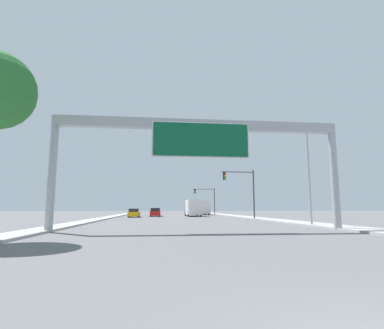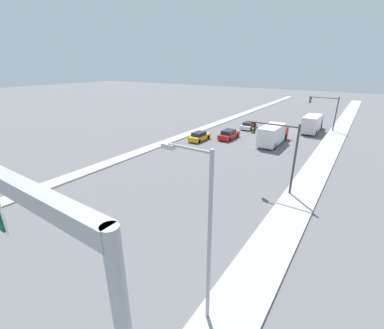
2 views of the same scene
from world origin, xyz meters
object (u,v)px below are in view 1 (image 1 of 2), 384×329
at_px(sign_gantry, 201,141).
at_px(car_mid_right, 156,212).
at_px(traffic_light_near_intersection, 244,186).
at_px(street_lamp_right, 305,167).
at_px(truck_box_primary, 202,208).
at_px(car_near_right, 134,213).
at_px(truck_box_secondary, 193,208).
at_px(traffic_light_mid_block, 207,196).
at_px(car_mid_center, 155,212).

bearing_deg(sign_gantry, car_mid_right, 94.63).
bearing_deg(traffic_light_near_intersection, street_lamp_right, -85.60).
bearing_deg(truck_box_primary, traffic_light_near_intersection, -86.11).
relative_size(car_near_right, truck_box_secondary, 0.51).
bearing_deg(street_lamp_right, truck_box_secondary, 101.89).
bearing_deg(traffic_light_mid_block, traffic_light_near_intersection, -89.47).
relative_size(sign_gantry, street_lamp_right, 2.34).
height_order(truck_box_secondary, street_lamp_right, street_lamp_right).
distance_m(car_mid_right, car_mid_center, 8.61).
bearing_deg(sign_gantry, car_mid_center, 95.77).
bearing_deg(truck_box_secondary, sign_gantry, -95.59).
bearing_deg(traffic_light_near_intersection, car_near_right, 145.47).
distance_m(car_mid_right, truck_box_primary, 11.37).
relative_size(car_mid_center, street_lamp_right, 0.54).
height_order(car_near_right, traffic_light_mid_block, traffic_light_mid_block).
bearing_deg(street_lamp_right, car_near_right, 122.87).
bearing_deg(car_mid_right, sign_gantry, -85.37).
height_order(car_mid_center, truck_box_secondary, truck_box_secondary).
relative_size(sign_gantry, car_near_right, 4.76).
bearing_deg(traffic_light_mid_block, truck_box_primary, -121.82).
bearing_deg(traffic_light_mid_block, car_mid_center, -128.07).
bearing_deg(traffic_light_near_intersection, car_mid_right, 118.08).
relative_size(sign_gantry, truck_box_primary, 2.42).
distance_m(traffic_light_mid_block, street_lamp_right, 45.52).
bearing_deg(traffic_light_mid_block, car_near_right, -129.24).
bearing_deg(car_near_right, traffic_light_mid_block, 50.76).
bearing_deg(street_lamp_right, car_mid_right, 109.33).
bearing_deg(truck_box_secondary, car_mid_center, -171.13).
relative_size(car_near_right, car_mid_right, 0.97).
bearing_deg(car_mid_center, car_mid_right, 90.00).
bearing_deg(car_near_right, car_mid_center, 46.22).
relative_size(sign_gantry, traffic_light_near_intersection, 3.00).
height_order(sign_gantry, truck_box_primary, sign_gantry).
bearing_deg(traffic_light_mid_block, car_mid_right, -150.55).
distance_m(car_mid_center, traffic_light_mid_block, 19.92).
distance_m(sign_gantry, car_mid_center, 35.26).
bearing_deg(car_near_right, truck_box_primary, 49.73).
distance_m(truck_box_secondary, street_lamp_right, 32.03).
xyz_separation_m(car_mid_center, truck_box_secondary, (7.00, 1.09, 0.83)).
relative_size(car_mid_right, traffic_light_mid_block, 0.70).
distance_m(truck_box_primary, truck_box_secondary, 12.29).
xyz_separation_m(sign_gantry, traffic_light_mid_block, (8.59, 50.08, -1.97)).
distance_m(sign_gantry, car_near_right, 32.26).
relative_size(traffic_light_near_intersection, traffic_light_mid_block, 1.09).
relative_size(truck_box_primary, traffic_light_near_intersection, 1.24).
bearing_deg(car_mid_center, traffic_light_mid_block, 51.93).
distance_m(traffic_light_near_intersection, street_lamp_right, 15.54).
bearing_deg(car_mid_right, car_near_right, -105.94).
bearing_deg(car_mid_center, car_near_right, -133.78).
xyz_separation_m(car_mid_center, traffic_light_near_intersection, (12.37, -14.57, 3.86)).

